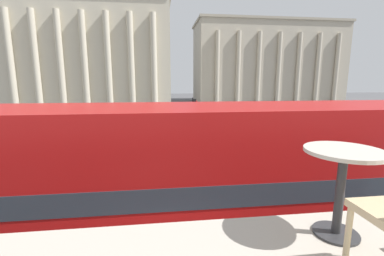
% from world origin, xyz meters
% --- Properties ---
extents(double_decker_bus, '(11.22, 2.68, 3.99)m').
position_xyz_m(double_decker_bus, '(1.41, 3.45, 2.25)').
color(double_decker_bus, black).
rests_on(double_decker_bus, ground_plane).
extents(cafe_dining_table, '(0.60, 0.60, 0.73)m').
position_xyz_m(cafe_dining_table, '(1.34, -0.35, 3.80)').
color(cafe_dining_table, '#2D2D30').
rests_on(cafe_dining_table, cafe_floor_slab).
extents(plaza_building_left, '(25.19, 12.29, 17.37)m').
position_xyz_m(plaza_building_left, '(-10.72, 43.10, 8.68)').
color(plaza_building_left, beige).
rests_on(plaza_building_left, ground_plane).
extents(plaza_building_right, '(34.53, 13.91, 18.12)m').
position_xyz_m(plaza_building_right, '(25.57, 58.78, 9.06)').
color(plaza_building_right, '#B2A893').
rests_on(plaza_building_right, ground_plane).
extents(traffic_light_near, '(0.42, 0.24, 3.22)m').
position_xyz_m(traffic_light_near, '(2.09, 10.17, 2.12)').
color(traffic_light_near, black).
rests_on(traffic_light_near, ground_plane).
extents(traffic_light_mid, '(0.42, 0.24, 3.27)m').
position_xyz_m(traffic_light_mid, '(2.62, 18.55, 2.15)').
color(traffic_light_mid, black).
rests_on(traffic_light_mid, ground_plane).
extents(car_silver, '(4.20, 1.93, 1.35)m').
position_xyz_m(car_silver, '(0.48, 23.74, 0.70)').
color(car_silver, black).
rests_on(car_silver, ground_plane).
extents(car_white, '(4.20, 1.93, 1.35)m').
position_xyz_m(car_white, '(-4.31, 29.23, 0.70)').
color(car_white, black).
rests_on(car_white, ground_plane).
extents(pedestrian_grey, '(0.32, 0.32, 1.67)m').
position_xyz_m(pedestrian_grey, '(10.21, 32.14, 0.96)').
color(pedestrian_grey, '#282B33').
rests_on(pedestrian_grey, ground_plane).
extents(pedestrian_blue, '(0.32, 0.32, 1.72)m').
position_xyz_m(pedestrian_blue, '(-2.93, 24.28, 0.99)').
color(pedestrian_blue, '#282B33').
rests_on(pedestrian_blue, ground_plane).
extents(pedestrian_yellow, '(0.32, 0.32, 1.79)m').
position_xyz_m(pedestrian_yellow, '(10.07, 16.05, 1.03)').
color(pedestrian_yellow, '#282B33').
rests_on(pedestrian_yellow, ground_plane).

